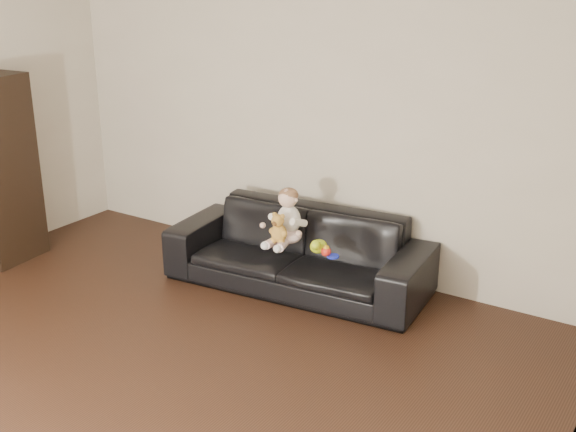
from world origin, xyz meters
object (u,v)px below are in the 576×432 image
Objects in this scene: teddy_bear at (279,229)px; baby at (287,219)px; toy_green at (318,246)px; sofa at (298,250)px; toy_blue_disc at (333,256)px; toy_rattle at (326,251)px.

baby is at bearing 80.91° from teddy_bear.
toy_green is at bearing 5.05° from teddy_bear.
toy_blue_disc is (0.41, -0.17, 0.10)m from sofa.
toy_rattle is (0.38, 0.07, -0.13)m from teddy_bear.
toy_blue_disc is at bearing -2.49° from teddy_bear.
baby is 5.88× the size of toy_rattle.
sofa is at bearing 157.87° from toy_blue_disc.
sofa is at bearing 71.67° from teddy_bear.
toy_green is 0.09m from toy_rattle.
toy_green is at bearing -33.93° from sofa.
sofa is at bearing 66.46° from baby.
teddy_bear is 3.14× the size of toy_rattle.
toy_green is at bearing -14.75° from baby.
baby reaches higher than toy_green.
toy_green is (0.31, -0.04, -0.14)m from baby.
toy_green is at bearing 173.24° from toy_blue_disc.
sofa reaches higher than toy_rattle.
sofa is 27.54× the size of toy_rattle.
baby reaches higher than sofa.
sofa is at bearing 153.40° from toy_rattle.
teddy_bear is 0.41m from toy_rattle.
sofa is 0.45m from toy_blue_disc.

